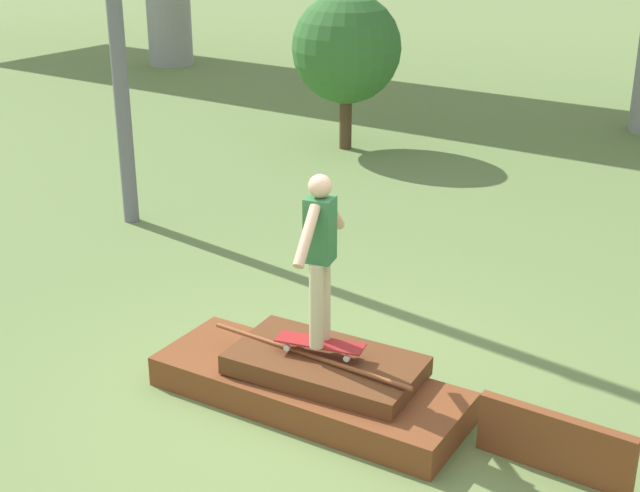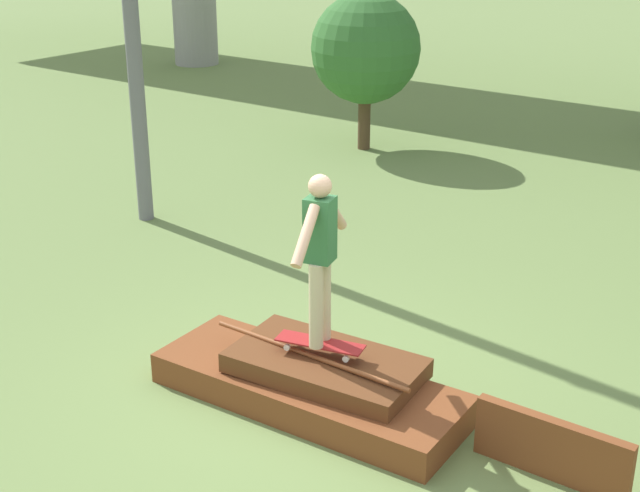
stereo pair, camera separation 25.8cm
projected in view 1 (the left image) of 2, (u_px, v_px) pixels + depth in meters
The scene contains 6 objects.
ground_plane at pixel (308, 403), 7.69m from camera, with size 80.00×80.00×0.00m, color olive.
scrap_pile at pixel (313, 383), 7.62m from camera, with size 2.79×1.18×0.49m.
scrap_plank_loose at pixel (554, 443), 6.70m from camera, with size 1.21×0.11×0.49m.
skateboard at pixel (320, 344), 7.51m from camera, with size 0.79×0.38×0.09m.
skater at pixel (320, 250), 7.19m from camera, with size 0.34×1.02×1.47m.
tree_behind_left at pixel (346, 49), 14.68m from camera, with size 1.82×1.82×2.61m.
Camera 1 is at (3.81, -5.44, 4.11)m, focal length 50.00 mm.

